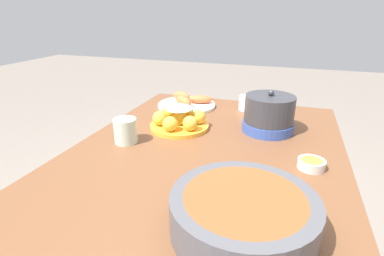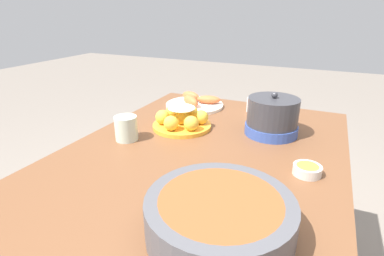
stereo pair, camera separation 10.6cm
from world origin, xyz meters
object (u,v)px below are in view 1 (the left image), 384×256
(cup_near, at_px, (126,131))
(dining_table, at_px, (206,176))
(sauce_bowl, at_px, (311,164))
(cup_far, at_px, (248,103))
(serving_bowl, at_px, (243,213))
(warming_pot, at_px, (269,114))
(cake_plate, at_px, (179,120))
(seafood_platter, at_px, (187,103))

(cup_near, bearing_deg, dining_table, 96.81)
(sauce_bowl, relative_size, cup_far, 0.99)
(dining_table, distance_m, serving_bowl, 0.44)
(dining_table, height_order, warming_pot, warming_pot)
(serving_bowl, bearing_deg, cake_plate, -146.42)
(dining_table, xyz_separation_m, cup_near, (0.04, -0.30, 0.15))
(serving_bowl, distance_m, seafood_platter, 0.91)
(sauce_bowl, relative_size, seafood_platter, 0.29)
(cup_near, distance_m, cup_far, 0.63)
(cake_plate, height_order, cup_far, cake_plate)
(sauce_bowl, bearing_deg, dining_table, -94.32)
(cake_plate, relative_size, cup_near, 2.64)
(serving_bowl, relative_size, warming_pot, 1.59)
(cup_far, bearing_deg, dining_table, -7.71)
(cake_plate, relative_size, seafood_platter, 0.84)
(serving_bowl, bearing_deg, warming_pot, -179.79)
(cake_plate, bearing_deg, dining_table, 45.98)
(serving_bowl, bearing_deg, dining_table, -153.18)
(dining_table, bearing_deg, cake_plate, -134.02)
(seafood_platter, bearing_deg, dining_table, 27.11)
(warming_pot, bearing_deg, sauce_bowl, 30.36)
(dining_table, relative_size, cup_far, 14.78)
(cake_plate, relative_size, cup_far, 2.85)
(cup_far, bearing_deg, warming_pot, 25.88)
(serving_bowl, bearing_deg, cup_far, -171.96)
(cup_near, bearing_deg, cake_plate, 145.07)
(dining_table, distance_m, sauce_bowl, 0.36)
(dining_table, bearing_deg, warming_pot, 142.64)
(cup_far, relative_size, warming_pot, 0.42)
(sauce_bowl, distance_m, warming_pot, 0.31)
(cake_plate, xyz_separation_m, serving_bowl, (0.52, 0.35, 0.01))
(seafood_platter, relative_size, cup_far, 3.40)
(sauce_bowl, xyz_separation_m, cup_near, (0.01, -0.63, 0.03))
(cup_near, xyz_separation_m, warming_pot, (-0.27, 0.48, 0.03))
(cake_plate, bearing_deg, cup_near, -34.93)
(cake_plate, distance_m, sauce_bowl, 0.53)
(serving_bowl, xyz_separation_m, cup_near, (-0.33, -0.48, -0.00))
(dining_table, height_order, cup_far, cup_far)
(sauce_bowl, height_order, cup_near, cup_near)
(dining_table, relative_size, cup_near, 13.68)
(sauce_bowl, bearing_deg, cup_near, -89.12)
(cake_plate, height_order, seafood_platter, cake_plate)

